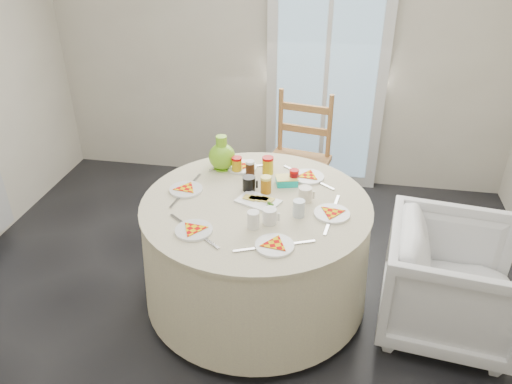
% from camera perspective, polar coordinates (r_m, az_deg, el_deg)
% --- Properties ---
extents(floor, '(4.00, 4.00, 0.00)m').
position_cam_1_polar(floor, '(3.19, -2.71, -14.98)').
color(floor, black).
rests_on(floor, ground).
extents(wall_back, '(4.00, 0.02, 2.60)m').
position_cam_1_polar(wall_back, '(4.33, 2.85, 17.30)').
color(wall_back, '#BCB5A3').
rests_on(wall_back, floor).
extents(glass_door, '(1.00, 0.08, 2.10)m').
position_cam_1_polar(glass_door, '(4.31, 8.10, 13.56)').
color(glass_door, silver).
rests_on(glass_door, floor).
extents(table, '(1.40, 1.40, 0.71)m').
position_cam_1_polar(table, '(3.14, 0.00, -6.73)').
color(table, beige).
rests_on(table, floor).
extents(wooden_chair, '(0.53, 0.52, 1.04)m').
position_cam_1_polar(wooden_chair, '(3.91, 4.63, 2.80)').
color(wooden_chair, '#A26937').
rests_on(wooden_chair, floor).
extents(armchair, '(0.78, 0.82, 0.76)m').
position_cam_1_polar(armchair, '(3.13, 21.64, -8.98)').
color(armchair, silver).
rests_on(armchair, floor).
extents(place_settings, '(1.44, 1.44, 0.02)m').
position_cam_1_polar(place_settings, '(2.92, 0.00, -0.51)').
color(place_settings, white).
rests_on(place_settings, table).
extents(jar_cluster, '(0.45, 0.24, 0.13)m').
position_cam_1_polar(jar_cluster, '(3.16, 0.86, 3.08)').
color(jar_cluster, brown).
rests_on(jar_cluster, table).
extents(butter_tub, '(0.16, 0.13, 0.05)m').
position_cam_1_polar(butter_tub, '(3.10, 3.56, 1.76)').
color(butter_tub, '#09B5AA').
rests_on(butter_tub, table).
extents(green_pitcher, '(0.23, 0.23, 0.23)m').
position_cam_1_polar(green_pitcher, '(3.26, -3.94, 4.89)').
color(green_pitcher, '#73BD1D').
rests_on(green_pitcher, table).
extents(cheese_platter, '(0.29, 0.24, 0.03)m').
position_cam_1_polar(cheese_platter, '(2.92, 0.25, -0.48)').
color(cheese_platter, silver).
rests_on(cheese_platter, table).
extents(mugs_glasses, '(0.67, 0.67, 0.11)m').
position_cam_1_polar(mugs_glasses, '(2.90, 2.24, 0.14)').
color(mugs_glasses, gray).
rests_on(mugs_glasses, table).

